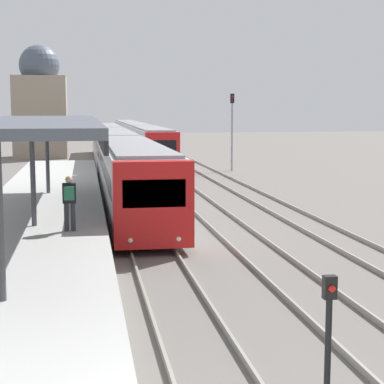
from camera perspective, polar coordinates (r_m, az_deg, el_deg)
name	(u,v)px	position (r m, az deg, el deg)	size (l,w,h in m)	color
platform_canopy	(33,123)	(20.46, -13.98, 5.95)	(4.00, 20.12, 3.34)	#4C515B
person_on_platform	(69,199)	(19.47, -10.85, -0.59)	(0.40, 0.40, 1.66)	#2D2D33
train_near	(115,151)	(45.48, -6.83, 3.68)	(2.56, 51.30, 3.15)	red
train_far	(137,136)	(69.11, -4.95, 4.94)	(2.48, 46.98, 3.12)	red
signal_post_near	(329,329)	(10.24, 12.05, -11.79)	(0.20, 0.21, 2.14)	black
signal_mast_far	(232,123)	(48.43, 3.58, 6.12)	(0.28, 0.29, 5.79)	gray
distant_domed_building	(40,106)	(63.52, -13.32, 7.49)	(4.95, 4.95, 10.68)	gray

